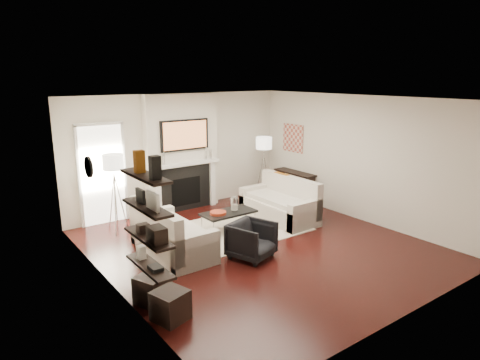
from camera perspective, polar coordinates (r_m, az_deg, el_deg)
room_envelope at (r=7.66m, az=2.66°, el=0.59°), size 6.00×6.00×6.00m
chimney_breast at (r=10.01m, az=-7.75°, el=3.63°), size 1.80×0.25×2.70m
fireplace_surround at (r=10.07m, az=-7.23°, el=-1.13°), size 1.30×0.02×1.04m
firebox at (r=10.09m, az=-7.20°, el=-1.52°), size 0.75×0.02×0.65m
mantel_pilaster_l at (r=9.72m, az=-10.85°, el=-1.63°), size 0.12×0.08×1.10m
mantel_pilaster_r at (r=10.40m, az=-3.69°, el=-0.40°), size 0.12×0.08×1.10m
mantel_shelf at (r=9.89m, az=-7.19°, el=2.17°), size 1.70×0.18×0.07m
tv_body at (r=9.80m, az=-7.38°, el=5.97°), size 1.20×0.06×0.70m
tv_screen at (r=9.77m, az=-7.29°, el=5.95°), size 1.10×0.00×0.62m
candlestick_l_tall at (r=9.62m, az=-10.12°, el=2.85°), size 0.04×0.04×0.30m
candlestick_l_short at (r=9.57m, az=-10.81°, el=2.58°), size 0.04×0.04×0.24m
candlestick_r_tall at (r=10.14m, az=-4.54°, el=3.58°), size 0.04×0.04×0.30m
candlestick_r_short at (r=10.21m, az=-3.91°, el=3.50°), size 0.04×0.04×0.24m
hallway_panel at (r=9.44m, az=-17.88°, el=0.61°), size 0.90×0.02×2.10m
door_trim_l at (r=9.29m, az=-20.64°, el=0.17°), size 0.06×0.06×2.16m
door_trim_r at (r=9.58m, az=-15.14°, el=0.98°), size 0.06×0.06×2.16m
door_trim_top at (r=9.25m, az=-18.34°, el=7.11°), size 1.02×0.06×0.06m
rug at (r=8.90m, az=-0.44°, el=-6.52°), size 2.60×2.00×0.01m
loveseat_left_base at (r=7.80m, az=-8.93°, el=-8.12°), size 0.85×1.80×0.42m
loveseat_left_back at (r=7.55m, az=-11.29°, el=-6.40°), size 0.18×1.80×0.80m
loveseat_left_arm_n at (r=7.11m, az=-5.89°, el=-9.48°), size 0.85×0.18×0.60m
loveseat_left_arm_s at (r=8.45m, az=-11.52°, el=-5.82°), size 0.85×0.18×0.60m
loveseat_left_cushion at (r=7.73m, az=-8.68°, el=-6.25°), size 0.63×1.44×0.10m
pillow_left_orange at (r=7.74m, az=-12.31°, el=-4.34°), size 0.10×0.42×0.42m
pillow_left_charcoal at (r=7.23m, az=-10.34°, el=-5.65°), size 0.10×0.40×0.40m
loveseat_right_base at (r=9.46m, az=5.17°, el=-4.02°), size 0.85×1.80×0.42m
loveseat_right_back at (r=9.59m, az=6.72°, el=-1.85°), size 0.18×1.80×0.80m
loveseat_right_arm_n at (r=8.88m, az=8.65°, el=-4.73°), size 0.85×0.18×0.60m
loveseat_right_arm_s at (r=10.03m, az=2.13°, el=-2.40°), size 0.85×0.18×0.60m
loveseat_right_cushion at (r=9.35m, az=4.98°, el=-2.56°), size 0.63×1.44×0.10m
pillow_right_orange at (r=9.75m, az=5.55°, el=-0.31°), size 0.10×0.42×0.42m
pillow_right_charcoal at (r=9.33m, az=8.01°, el=-1.10°), size 0.10×0.40×0.40m
coffee_table at (r=8.65m, az=-1.55°, el=-4.38°), size 1.10×0.55×0.04m
coffee_leg_nw at (r=8.28m, az=-3.52°, el=-6.78°), size 0.02×0.02×0.38m
coffee_leg_ne at (r=8.83m, az=1.96°, el=-5.43°), size 0.02×0.02×0.38m
coffee_leg_sw at (r=8.63m, az=-5.12°, el=-5.94°), size 0.02×0.02×0.38m
coffee_leg_se at (r=9.16m, az=0.25°, el=-4.70°), size 0.02×0.02×0.38m
hurricane_glass at (r=8.68m, az=-0.74°, el=-3.20°), size 0.16×0.16×0.28m
hurricane_candle at (r=8.70m, az=-0.74°, el=-3.61°), size 0.09×0.09×0.13m
copper_bowl at (r=8.50m, az=-2.94°, el=-4.40°), size 0.32×0.32×0.05m
armchair at (r=7.47m, az=1.57°, el=-7.79°), size 0.85×0.82×0.70m
lamp_left_post at (r=8.91m, az=-16.21°, el=-3.04°), size 0.02×0.02×1.20m
lamp_left_shade at (r=8.71m, az=-16.58°, el=2.32°), size 0.40×0.40×0.30m
lamp_left_leg_a at (r=8.95m, az=-15.55°, el=-2.93°), size 0.25×0.02×1.23m
lamp_left_leg_b at (r=8.98m, az=-16.75°, el=-2.95°), size 0.14×0.22×1.23m
lamp_left_leg_c at (r=8.81m, az=-16.32°, el=-3.25°), size 0.14×0.22×1.23m
lamp_right_post at (r=10.89m, az=3.15°, el=0.53°), size 0.02×0.02×1.20m
lamp_right_shade at (r=10.72m, az=3.21°, el=4.95°), size 0.40×0.40×0.30m
lamp_right_leg_a at (r=10.95m, az=3.59°, el=0.61°), size 0.25×0.02×1.23m
lamp_right_leg_b at (r=10.92m, az=2.61°, el=0.58°), size 0.14×0.22×1.23m
lamp_right_leg_c at (r=10.78m, az=3.24°, el=0.40°), size 0.14×0.22×1.23m
console_top at (r=10.76m, az=7.31°, el=0.99°), size 0.35×1.20×0.04m
console_leg_n at (r=10.47m, az=9.32°, el=-1.56°), size 0.30×0.04×0.71m
console_leg_s at (r=11.24m, az=5.33°, el=-0.37°), size 0.30×0.04×0.71m
wall_art at (r=10.91m, az=7.10°, el=5.55°), size 0.03×0.70×0.70m
shelf_bottom at (r=5.75m, az=-11.92°, el=-11.21°), size 0.25×1.00×0.03m
shelf_lower at (r=5.59m, az=-12.12°, el=-7.49°), size 0.25×1.00×0.04m
shelf_upper at (r=5.46m, az=-12.33°, el=-3.58°), size 0.25×1.00×0.04m
shelf_top at (r=5.36m, az=-12.55°, el=0.51°), size 0.25×1.00×0.04m
decor_magfile_a at (r=5.06m, az=-11.27°, el=1.62°), size 0.12×0.10×0.28m
decor_magfile_b at (r=5.46m, az=-13.28°, el=2.41°), size 0.12×0.10×0.28m
decor_frame_a at (r=5.26m, az=-11.56°, el=-2.76°), size 0.04×0.30×0.22m
decor_frame_b at (r=5.58m, az=-13.13°, el=-2.08°), size 0.04×0.22×0.18m
decor_wine_rack at (r=5.32m, az=-11.01°, el=-7.18°), size 0.18×0.25×0.20m
decor_box_small at (r=5.70m, az=-12.80°, el=-6.29°), size 0.15×0.12×0.12m
decor_books at (r=5.59m, az=-11.21°, el=-11.44°), size 0.14×0.20×0.05m
decor_box_tall at (r=5.92m, az=-13.02°, el=-9.37°), size 0.10×0.10×0.18m
clock_rim at (r=7.11m, az=-19.54°, el=1.65°), size 0.04×0.34×0.34m
clock_face at (r=7.12m, az=-19.35°, el=1.68°), size 0.01×0.29×0.29m
ottoman_near at (r=6.27m, az=-11.60°, el=-14.06°), size 0.52×0.52×0.40m
ottoman_far at (r=5.84m, az=-9.27°, el=-16.17°), size 0.50×0.50×0.40m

